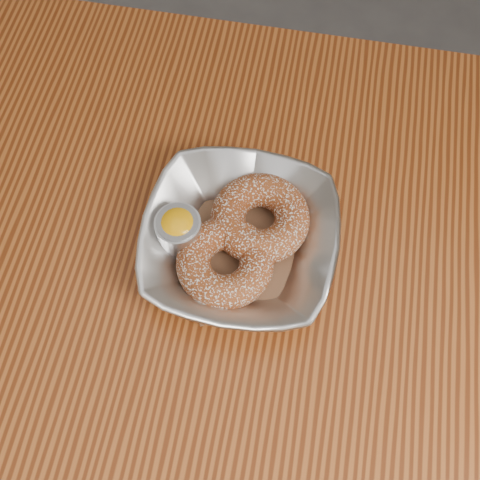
% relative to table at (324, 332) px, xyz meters
% --- Properties ---
extents(ground_plane, '(4.00, 4.00, 0.00)m').
position_rel_table_xyz_m(ground_plane, '(0.00, 0.00, -0.65)').
color(ground_plane, '#565659').
rests_on(ground_plane, ground).
extents(table, '(1.20, 0.80, 0.75)m').
position_rel_table_xyz_m(table, '(0.00, 0.00, 0.00)').
color(table, brown).
rests_on(table, ground_plane).
extents(serving_bowl, '(0.22, 0.22, 0.05)m').
position_rel_table_xyz_m(serving_bowl, '(-0.12, 0.05, 0.13)').
color(serving_bowl, '#B5B8BC').
rests_on(serving_bowl, table).
extents(parchment, '(0.20, 0.20, 0.00)m').
position_rel_table_xyz_m(parchment, '(-0.12, 0.05, 0.11)').
color(parchment, brown).
rests_on(parchment, table).
extents(donut_back, '(0.12, 0.12, 0.04)m').
position_rel_table_xyz_m(donut_back, '(-0.10, 0.08, 0.13)').
color(donut_back, brown).
rests_on(donut_back, parchment).
extents(donut_front, '(0.13, 0.13, 0.04)m').
position_rel_table_xyz_m(donut_front, '(-0.13, 0.02, 0.13)').
color(donut_front, brown).
rests_on(donut_front, parchment).
extents(ramekin, '(0.05, 0.05, 0.06)m').
position_rel_table_xyz_m(ramekin, '(-0.19, 0.04, 0.14)').
color(ramekin, '#B5B8BC').
rests_on(ramekin, table).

